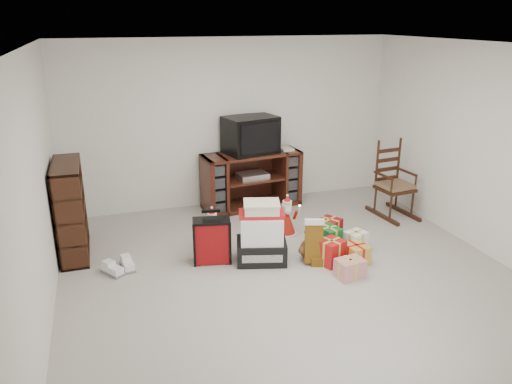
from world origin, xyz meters
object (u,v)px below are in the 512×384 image
tv_stand (252,180)px  mrs_claus_figurine (213,232)px  gift_cluster (342,247)px  crt_television (251,135)px  teddy_bear (311,246)px  bookshelf (71,212)px  sneaker_pair (120,267)px  gift_pile (262,236)px  santa_figurine (287,220)px  red_suitcase (212,241)px  rocking_chair (393,189)px

tv_stand → mrs_claus_figurine: size_ratio=2.83×
gift_cluster → crt_television: size_ratio=1.30×
tv_stand → teddy_bear: (0.14, -1.93, -0.25)m
bookshelf → crt_television: (2.54, 0.92, 0.56)m
teddy_bear → sneaker_pair: size_ratio=0.97×
crt_television → mrs_claus_figurine: bearing=-139.2°
bookshelf → crt_television: size_ratio=1.37×
gift_cluster → mrs_claus_figurine: bearing=152.1°
gift_pile → sneaker_pair: bearing=-173.1°
crt_television → gift_cluster: bearing=-89.4°
teddy_bear → gift_cluster: 0.38m
sneaker_pair → santa_figurine: bearing=-14.8°
tv_stand → gift_pile: bearing=-109.9°
tv_stand → mrs_claus_figurine: tv_stand is taller
red_suitcase → teddy_bear: bearing=-3.9°
rocking_chair → gift_pile: size_ratio=1.57×
teddy_bear → santa_figurine: bearing=91.3°
santa_figurine → gift_pile: bearing=-132.5°
bookshelf → santa_figurine: (2.68, -0.28, -0.34)m
red_suitcase → mrs_claus_figurine: (0.09, 0.38, -0.07)m
teddy_bear → mrs_claus_figurine: (-1.04, 0.68, 0.04)m
santa_figurine → mrs_claus_figurine: (-1.03, -0.07, -0.01)m
red_suitcase → sneaker_pair: (-1.07, 0.08, -0.22)m
red_suitcase → mrs_claus_figurine: red_suitcase is taller
bookshelf → teddy_bear: (2.69, -1.03, -0.38)m
bookshelf → red_suitcase: size_ratio=1.83×
teddy_bear → crt_television: bearing=94.4°
gift_pile → gift_cluster: bearing=2.7°
bookshelf → sneaker_pair: (0.49, -0.64, -0.50)m
tv_stand → rocking_chair: rocking_chair is taller
tv_stand → gift_cluster: size_ratio=1.40×
rocking_chair → gift_cluster: (-1.35, -1.06, -0.26)m
gift_pile → santa_figurine: (0.56, 0.61, -0.11)m
gift_pile → mrs_claus_figurine: bearing=146.6°
bookshelf → gift_pile: 2.31m
mrs_claus_figurine → gift_cluster: bearing=-27.9°
rocking_chair → mrs_claus_figurine: bearing=180.0°
gift_pile → crt_television: 2.02m
tv_stand → red_suitcase: tv_stand is taller
red_suitcase → rocking_chair: bearing=24.5°
rocking_chair → gift_cluster: size_ratio=1.05×
santa_figurine → crt_television: size_ratio=0.67×
rocking_chair → mrs_claus_figurine: (-2.77, -0.31, -0.18)m
gift_pile → red_suitcase: gift_pile is taller
gift_pile → teddy_bear: bearing=1.4°
santa_figurine → mrs_claus_figurine: santa_figurine is taller
red_suitcase → santa_figurine: bearing=32.8°
tv_stand → crt_television: (-0.01, 0.02, 0.69)m
mrs_claus_figurine → gift_cluster: 1.61m
red_suitcase → crt_television: 2.10m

